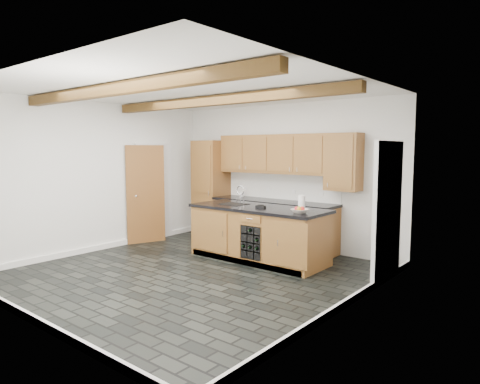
# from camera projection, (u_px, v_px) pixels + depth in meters

# --- Properties ---
(ground) EXTENTS (5.00, 5.00, 0.00)m
(ground) POSITION_uv_depth(u_px,v_px,m) (193.00, 273.00, 6.66)
(ground) COLOR black
(ground) RESTS_ON ground
(room_shell) EXTENTS (5.01, 5.00, 5.00)m
(room_shell) POSITION_uv_depth(u_px,v_px,m) (211.00, 174.00, 6.96)
(room_shell) COLOR white
(room_shell) RESTS_ON ground
(back_cabinetry) EXTENTS (3.65, 0.62, 2.20)m
(back_cabinetry) POSITION_uv_depth(u_px,v_px,m) (259.00, 196.00, 8.52)
(back_cabinetry) COLOR brown
(back_cabinetry) RESTS_ON ground
(island) EXTENTS (2.48, 0.96, 0.93)m
(island) POSITION_uv_depth(u_px,v_px,m) (258.00, 233.00, 7.41)
(island) COLOR brown
(island) RESTS_ON ground
(faucet) EXTENTS (0.45, 0.40, 0.34)m
(faucet) POSITION_uv_depth(u_px,v_px,m) (235.00, 202.00, 7.74)
(faucet) COLOR black
(faucet) RESTS_ON island
(kitchen_scale) EXTENTS (0.18, 0.12, 0.05)m
(kitchen_scale) POSITION_uv_depth(u_px,v_px,m) (261.00, 206.00, 7.26)
(kitchen_scale) COLOR black
(kitchen_scale) RESTS_ON island
(fruit_bowl) EXTENTS (0.29, 0.29, 0.06)m
(fruit_bowl) POSITION_uv_depth(u_px,v_px,m) (300.00, 211.00, 6.66)
(fruit_bowl) COLOR beige
(fruit_bowl) RESTS_ON island
(fruit_cluster) EXTENTS (0.16, 0.17, 0.07)m
(fruit_cluster) POSITION_uv_depth(u_px,v_px,m) (300.00, 209.00, 6.66)
(fruit_cluster) COLOR red
(fruit_cluster) RESTS_ON fruit_bowl
(paper_towel) EXTENTS (0.11, 0.11, 0.26)m
(paper_towel) POSITION_uv_depth(u_px,v_px,m) (302.00, 203.00, 6.88)
(paper_towel) COLOR white
(paper_towel) RESTS_ON island
(mug) EXTENTS (0.11, 0.11, 0.10)m
(mug) POSITION_uv_depth(u_px,v_px,m) (242.00, 195.00, 8.87)
(mug) COLOR white
(mug) RESTS_ON back_cabinetry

